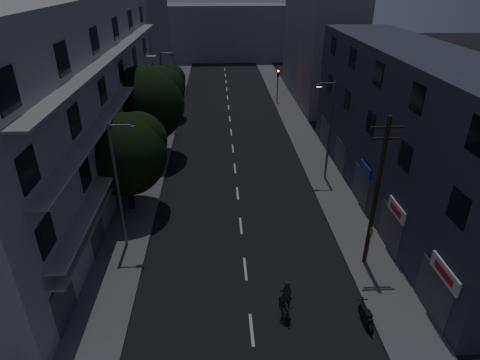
{
  "coord_description": "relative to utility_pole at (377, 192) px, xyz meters",
  "views": [
    {
      "loc": [
        -1.34,
        -11.82,
        15.42
      ],
      "look_at": [
        0.0,
        12.0,
        3.0
      ],
      "focal_mm": 30.0,
      "sensor_mm": 36.0,
      "label": 1
    }
  ],
  "objects": [
    {
      "name": "street_lamp_left_near",
      "position": [
        -14.29,
        2.5,
        -0.27
      ],
      "size": [
        1.51,
        0.25,
        8.0
      ],
      "color": "slate",
      "rests_on": "sidewalk_left"
    },
    {
      "name": "sidewalk_right",
      "position": [
        0.41,
        18.39,
        -4.79
      ],
      "size": [
        3.0,
        90.0,
        0.15
      ],
      "primitive_type": "cube",
      "color": "#565659",
      "rests_on": "ground"
    },
    {
      "name": "motorcycle",
      "position": [
        -1.47,
        -4.53,
        -4.41
      ],
      "size": [
        0.52,
        1.79,
        1.15
      ],
      "rotation": [
        0.0,
        0.0,
        0.05
      ],
      "color": "black",
      "rests_on": "ground"
    },
    {
      "name": "utility_pole",
      "position": [
        0.0,
        0.0,
        0.0
      ],
      "size": [
        1.8,
        0.24,
        9.0
      ],
      "color": "black",
      "rests_on": "sidewalk_right"
    },
    {
      "name": "building_far_left",
      "position": [
        -19.09,
        41.39,
        3.13
      ],
      "size": [
        6.0,
        20.0,
        16.0
      ],
      "primitive_type": "cube",
      "color": "slate",
      "rests_on": "ground"
    },
    {
      "name": "building_right",
      "position": [
        4.91,
        7.39,
        0.63
      ],
      "size": [
        6.19,
        28.0,
        11.0
      ],
      "color": "#2D313D",
      "rests_on": "ground"
    },
    {
      "name": "street_lamp_left_far",
      "position": [
        -14.09,
        24.23,
        -0.27
      ],
      "size": [
        1.51,
        0.25,
        8.0
      ],
      "color": "#57585E",
      "rests_on": "sidewalk_left"
    },
    {
      "name": "building_far_end",
      "position": [
        -7.09,
        63.39,
        0.13
      ],
      "size": [
        24.0,
        8.0,
        10.0
      ],
      "primitive_type": "cube",
      "color": "slate",
      "rests_on": "ground"
    },
    {
      "name": "building_left",
      "position": [
        -19.06,
        11.39,
        2.13
      ],
      "size": [
        7.0,
        36.0,
        14.0
      ],
      "color": "#9E9E99",
      "rests_on": "ground"
    },
    {
      "name": "tree_far",
      "position": [
        -14.55,
        27.56,
        -0.83
      ],
      "size": [
        5.01,
        5.01,
        6.2
      ],
      "color": "black",
      "rests_on": "sidewalk_left"
    },
    {
      "name": "street_lamp_right",
      "position": [
        0.22,
        10.97,
        -0.27
      ],
      "size": [
        1.51,
        0.25,
        8.0
      ],
      "color": "#585A60",
      "rests_on": "sidewalk_right"
    },
    {
      "name": "bus_stop_sign",
      "position": [
        -0.01,
        -0.26,
        -2.98
      ],
      "size": [
        0.06,
        0.35,
        2.52
      ],
      "color": "#595B60",
      "rests_on": "sidewalk_right"
    },
    {
      "name": "sidewalk_left",
      "position": [
        -14.59,
        18.39,
        -4.79
      ],
      "size": [
        3.0,
        90.0,
        0.15
      ],
      "primitive_type": "cube",
      "color": "#565659",
      "rests_on": "ground"
    },
    {
      "name": "traffic_signal_far_left",
      "position": [
        -13.6,
        33.61,
        -1.77
      ],
      "size": [
        0.28,
        0.37,
        4.1
      ],
      "color": "black",
      "rests_on": "sidewalk_left"
    },
    {
      "name": "building_far_right",
      "position": [
        4.91,
        35.39,
        1.63
      ],
      "size": [
        6.0,
        20.0,
        13.0
      ],
      "primitive_type": "cube",
      "color": "slate",
      "rests_on": "ground"
    },
    {
      "name": "traffic_signal_far_right",
      "position": [
        -0.6,
        33.28,
        -1.77
      ],
      "size": [
        0.28,
        0.37,
        4.1
      ],
      "color": "black",
      "rests_on": "sidewalk_right"
    },
    {
      "name": "lane_markings",
      "position": [
        -7.09,
        24.64,
        -4.86
      ],
      "size": [
        0.15,
        60.5,
        0.01
      ],
      "color": "beige",
      "rests_on": "ground"
    },
    {
      "name": "cyclist",
      "position": [
        -5.35,
        -3.76,
        -4.11
      ],
      "size": [
        0.9,
        1.85,
        2.24
      ],
      "rotation": [
        0.0,
        0.0,
        0.16
      ],
      "color": "black",
      "rests_on": "ground"
    },
    {
      "name": "tree_near",
      "position": [
        -14.81,
        7.05,
        -0.29
      ],
      "size": [
        5.74,
        5.74,
        7.08
      ],
      "color": "black",
      "rests_on": "sidewalk_left"
    },
    {
      "name": "ground",
      "position": [
        -7.09,
        18.39,
        -4.87
      ],
      "size": [
        160.0,
        160.0,
        0.0
      ],
      "primitive_type": "plane",
      "color": "black",
      "rests_on": "ground"
    },
    {
      "name": "tree_mid",
      "position": [
        -14.68,
        16.34,
        0.46
      ],
      "size": [
        6.73,
        6.73,
        8.28
      ],
      "color": "black",
      "rests_on": "sidewalk_left"
    }
  ]
}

